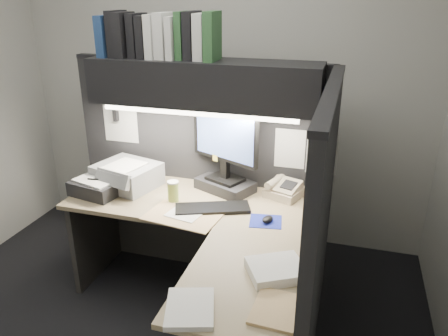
{
  "coord_description": "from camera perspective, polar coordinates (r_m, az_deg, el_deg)",
  "views": [
    {
      "loc": [
        1.07,
        -1.97,
        2.05
      ],
      "look_at": [
        0.34,
        0.51,
        1.01
      ],
      "focal_mm": 35.0,
      "sensor_mm": 36.0,
      "label": 1
    }
  ],
  "objects": [
    {
      "name": "coffee_cup",
      "position": [
        2.97,
        -6.66,
        -3.16
      ],
      "size": [
        0.09,
        0.09,
        0.14
      ],
      "primitive_type": "cylinder",
      "rotation": [
        0.0,
        0.0,
        -0.35
      ],
      "color": "#D2D054",
      "rests_on": "desk"
    },
    {
      "name": "partition_right",
      "position": [
        2.49,
        12.25,
        -8.88
      ],
      "size": [
        0.06,
        1.5,
        1.6
      ],
      "primitive_type": "cube",
      "color": "black",
      "rests_on": "floor"
    },
    {
      "name": "telephone",
      "position": [
        3.08,
        7.92,
        -2.8
      ],
      "size": [
        0.29,
        0.3,
        0.09
      ],
      "primitive_type": "cube",
      "rotation": [
        0.0,
        0.0,
        -0.35
      ],
      "color": "beige",
      "rests_on": "desk"
    },
    {
      "name": "task_light_tube",
      "position": [
        2.84,
        -3.59,
        7.13
      ],
      "size": [
        1.32,
        0.04,
        0.04
      ],
      "primitive_type": "cylinder",
      "rotation": [
        0.0,
        1.57,
        0.0
      ],
      "color": "white",
      "rests_on": "overhead_shelf"
    },
    {
      "name": "printer",
      "position": [
        3.27,
        -12.5,
        -0.93
      ],
      "size": [
        0.49,
        0.45,
        0.17
      ],
      "primitive_type": "cube",
      "rotation": [
        0.0,
        0.0,
        -0.26
      ],
      "color": "gray",
      "rests_on": "desk"
    },
    {
      "name": "pinned_papers",
      "position": [
        2.79,
        1.93,
        0.97
      ],
      "size": [
        1.76,
        1.31,
        0.51
      ],
      "color": "white",
      "rests_on": "partition_back"
    },
    {
      "name": "wall_back",
      "position": [
        3.7,
        -0.68,
        10.94
      ],
      "size": [
        3.5,
        0.04,
        2.7
      ],
      "primitive_type": "cube",
      "color": "#BBBAB2",
      "rests_on": "floor"
    },
    {
      "name": "mouse",
      "position": [
        2.73,
        5.7,
        -6.66
      ],
      "size": [
        0.08,
        0.1,
        0.03
      ],
      "primitive_type": "ellipsoid",
      "rotation": [
        0.0,
        0.0,
        -0.32
      ],
      "color": "black",
      "rests_on": "mousepad"
    },
    {
      "name": "manila_stack",
      "position": [
        2.06,
        6.81,
        -17.85
      ],
      "size": [
        0.22,
        0.27,
        0.01
      ],
      "primitive_type": "cube",
      "rotation": [
        0.0,
        0.0,
        -0.05
      ],
      "color": "tan",
      "rests_on": "desk"
    },
    {
      "name": "binder_row",
      "position": [
        3.0,
        -8.39,
        16.72
      ],
      "size": [
        0.81,
        0.26,
        0.3
      ],
      "color": "navy",
      "rests_on": "overhead_shelf"
    },
    {
      "name": "partition_back",
      "position": [
        3.32,
        -3.04,
        -0.27
      ],
      "size": [
        1.9,
        0.06,
        1.6
      ],
      "primitive_type": "cube",
      "color": "black",
      "rests_on": "floor"
    },
    {
      "name": "notebook_stack",
      "position": [
        3.21,
        -16.11,
        -2.35
      ],
      "size": [
        0.38,
        0.33,
        0.1
      ],
      "primitive_type": "cube",
      "rotation": [
        0.0,
        0.0,
        -0.18
      ],
      "color": "black",
      "rests_on": "desk"
    },
    {
      "name": "keyboard",
      "position": [
        2.87,
        -1.5,
        -5.28
      ],
      "size": [
        0.51,
        0.33,
        0.02
      ],
      "primitive_type": "cube",
      "rotation": [
        0.0,
        0.0,
        0.38
      ],
      "color": "black",
      "rests_on": "desk"
    },
    {
      "name": "open_folder",
      "position": [
        2.8,
        -5.35,
        -6.23
      ],
      "size": [
        0.5,
        0.36,
        0.01
      ],
      "primitive_type": "cube",
      "rotation": [
        0.0,
        0.0,
        -0.13
      ],
      "color": "tan",
      "rests_on": "desk"
    },
    {
      "name": "paper_stack_a",
      "position": [
        2.27,
        6.85,
        -13.06
      ],
      "size": [
        0.35,
        0.34,
        0.05
      ],
      "primitive_type": "cube",
      "rotation": [
        0.0,
        0.0,
        0.51
      ],
      "color": "white",
      "rests_on": "desk"
    },
    {
      "name": "monitor",
      "position": [
        3.06,
        0.13,
        1.11
      ],
      "size": [
        0.52,
        0.38,
        0.6
      ],
      "rotation": [
        0.0,
        0.0,
        -0.43
      ],
      "color": "black",
      "rests_on": "desk"
    },
    {
      "name": "desk",
      "position": [
        2.62,
        -1.42,
        -15.99
      ],
      "size": [
        1.7,
        1.53,
        0.73
      ],
      "color": "#8E795A",
      "rests_on": "floor"
    },
    {
      "name": "overhead_shelf",
      "position": [
        2.93,
        -2.72,
        11.02
      ],
      "size": [
        1.55,
        0.34,
        0.3
      ],
      "primitive_type": "cube",
      "color": "black",
      "rests_on": "partition_back"
    },
    {
      "name": "mousepad",
      "position": [
        2.75,
        5.47,
        -6.94
      ],
      "size": [
        0.22,
        0.21,
        0.0
      ],
      "primitive_type": "cube",
      "rotation": [
        0.0,
        0.0,
        0.16
      ],
      "color": "navy",
      "rests_on": "desk"
    },
    {
      "name": "paper_stack_b",
      "position": [
        2.05,
        -4.47,
        -17.82
      ],
      "size": [
        0.28,
        0.32,
        0.03
      ],
      "primitive_type": "cube",
      "rotation": [
        0.0,
        0.0,
        0.3
      ],
      "color": "white",
      "rests_on": "desk"
    }
  ]
}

